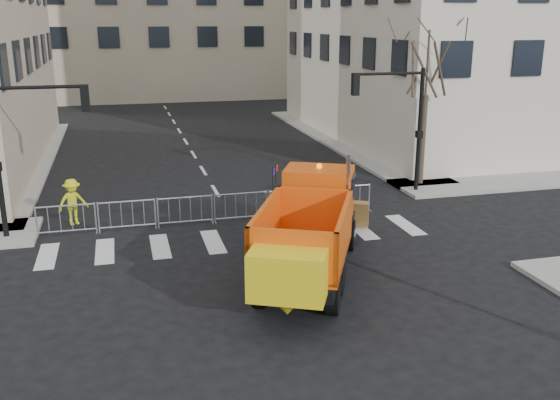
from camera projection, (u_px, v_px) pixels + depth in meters
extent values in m
plane|color=black|center=(285.00, 307.00, 16.59)|extent=(120.00, 120.00, 0.00)
cube|color=gray|center=(229.00, 212.00, 24.46)|extent=(64.00, 5.00, 0.15)
cylinder|color=black|center=(419.00, 132.00, 26.71)|extent=(0.18, 0.18, 5.40)
cube|color=black|center=(310.00, 248.00, 18.40)|extent=(4.75, 6.86, 0.41)
cylinder|color=black|center=(292.00, 231.00, 20.93)|extent=(0.73, 1.05, 1.01)
cylinder|color=black|center=(349.00, 235.00, 20.57)|extent=(0.73, 1.05, 1.01)
cylinder|color=black|center=(270.00, 272.00, 17.56)|extent=(0.73, 1.05, 1.01)
cylinder|color=black|center=(338.00, 278.00, 17.21)|extent=(0.73, 1.05, 1.01)
cylinder|color=black|center=(261.00, 290.00, 16.44)|extent=(0.73, 1.05, 1.01)
cylinder|color=black|center=(333.00, 296.00, 16.09)|extent=(0.73, 1.05, 1.01)
cube|color=#D84B0C|center=(323.00, 200.00, 20.98)|extent=(2.37, 2.15, 0.92)
cube|color=#D84B0C|center=(319.00, 193.00, 19.71)|extent=(2.53, 2.23, 1.65)
cylinder|color=silver|center=(348.00, 191.00, 18.80)|extent=(0.13, 0.13, 2.20)
cube|color=#D84B0C|center=(304.00, 231.00, 16.93)|extent=(3.81, 4.62, 1.51)
cube|color=yellow|center=(287.00, 276.00, 14.67)|extent=(2.05, 1.62, 1.19)
cube|color=brown|center=(328.00, 212.00, 22.71)|extent=(2.87, 1.75, 1.03)
imported|color=black|center=(341.00, 211.00, 21.89)|extent=(0.77, 0.71, 1.76)
imported|color=black|center=(302.00, 199.00, 22.98)|extent=(1.20, 1.11, 1.98)
imported|color=black|center=(340.00, 208.00, 22.50)|extent=(0.71, 1.02, 1.61)
imported|color=#C6D318|center=(73.00, 202.00, 22.54)|extent=(1.26, 1.02, 1.70)
cube|color=#9B190B|center=(322.00, 185.00, 25.93)|extent=(0.55, 0.52, 1.10)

